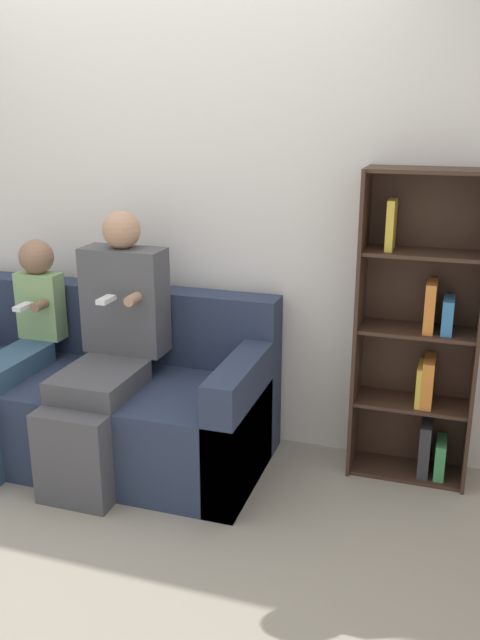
% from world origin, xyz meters
% --- Properties ---
extents(ground_plane, '(14.00, 14.00, 0.00)m').
position_xyz_m(ground_plane, '(0.00, 0.00, 0.00)').
color(ground_plane, '#9E9384').
extents(back_wall, '(10.00, 0.06, 2.55)m').
position_xyz_m(back_wall, '(0.00, 0.96, 1.27)').
color(back_wall, silver).
rests_on(back_wall, ground_plane).
extents(couch, '(1.90, 0.83, 0.86)m').
position_xyz_m(couch, '(-0.31, 0.51, 0.30)').
color(couch, '#28334C').
rests_on(couch, ground_plane).
extents(adult_seated, '(0.43, 0.76, 1.30)m').
position_xyz_m(adult_seated, '(-0.12, 0.40, 0.67)').
color(adult_seated, '#47474C').
rests_on(adult_seated, ground_plane).
extents(child_seated, '(0.25, 0.79, 1.12)m').
position_xyz_m(child_seated, '(-0.66, 0.36, 0.58)').
color(child_seated, '#335170').
rests_on(child_seated, ground_plane).
extents(bookshelf, '(0.58, 0.28, 1.53)m').
position_xyz_m(bookshelf, '(1.36, 0.82, 0.71)').
color(bookshelf, '#3D281E').
rests_on(bookshelf, ground_plane).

